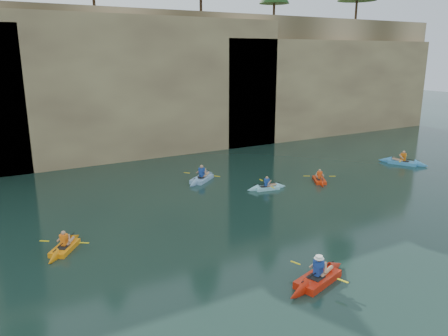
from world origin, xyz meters
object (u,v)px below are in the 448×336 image
kayaker_orange (65,247)px  kayaker_red_far (319,180)px  kayaker_ltblue_near (267,187)px  main_kayaker (318,278)px

kayaker_orange → kayaker_red_far: (16.60, 2.41, -0.01)m
kayaker_ltblue_near → kayaker_orange: bearing=-157.6°
kayaker_orange → main_kayaker: bearing=-98.9°
main_kayaker → kayaker_orange: 10.70m
main_kayaker → kayaker_orange: main_kayaker is taller
main_kayaker → kayaker_orange: (-7.59, 7.54, -0.04)m
main_kayaker → kayaker_red_far: (9.01, 9.95, -0.05)m
kayaker_orange → kayaker_ltblue_near: 12.88m
main_kayaker → kayaker_red_far: bearing=30.8°
kayaker_ltblue_near → kayaker_red_far: 4.03m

